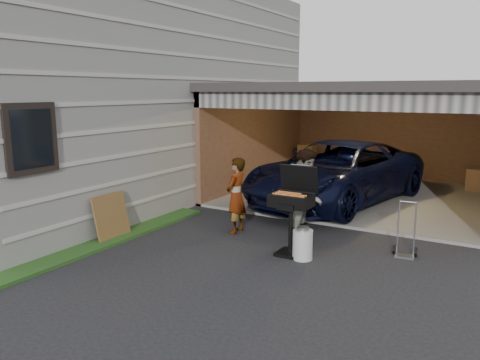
% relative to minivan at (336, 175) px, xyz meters
% --- Properties ---
extents(ground, '(80.00, 80.00, 0.00)m').
position_rel_minivan_xyz_m(ground, '(-0.35, -5.34, -0.74)').
color(ground, black).
rests_on(ground, ground).
extents(house, '(7.00, 11.00, 5.50)m').
position_rel_minivan_xyz_m(house, '(-6.35, -1.34, 2.01)').
color(house, '#474744').
rests_on(house, ground).
extents(groundcover_strip, '(0.50, 8.00, 0.06)m').
position_rel_minivan_xyz_m(groundcover_strip, '(-2.60, -6.34, -0.71)').
color(groundcover_strip, '#193814').
rests_on(groundcover_strip, ground).
extents(garage, '(6.80, 6.30, 2.90)m').
position_rel_minivan_xyz_m(garage, '(0.41, 1.45, 1.13)').
color(garage, '#605E59').
rests_on(garage, ground).
extents(minivan, '(3.46, 5.68, 1.47)m').
position_rel_minivan_xyz_m(minivan, '(0.00, 0.00, 0.00)').
color(minivan, black).
rests_on(minivan, ground).
extents(woman, '(0.39, 0.56, 1.47)m').
position_rel_minivan_xyz_m(woman, '(-0.92, -3.17, 0.00)').
color(woman, '#CAE3FF').
rests_on(woman, ground).
extents(man, '(0.69, 0.86, 1.70)m').
position_rel_minivan_xyz_m(man, '(0.45, -2.94, 0.12)').
color(man, '#3D2018').
rests_on(man, ground).
extents(bbq_grill, '(0.67, 0.59, 1.49)m').
position_rel_minivan_xyz_m(bbq_grill, '(0.53, -3.77, 0.15)').
color(bbq_grill, black).
rests_on(bbq_grill, ground).
extents(propane_tank, '(0.39, 0.39, 0.50)m').
position_rel_minivan_xyz_m(propane_tank, '(0.78, -3.88, -0.49)').
color(propane_tank, silver).
rests_on(propane_tank, ground).
extents(plywood_panel, '(0.21, 0.77, 0.85)m').
position_rel_minivan_xyz_m(plywood_panel, '(-2.69, -4.71, -0.31)').
color(plywood_panel, brown).
rests_on(plywood_panel, ground).
extents(hand_truck, '(0.40, 0.32, 0.95)m').
position_rel_minivan_xyz_m(hand_truck, '(2.21, -2.88, -0.55)').
color(hand_truck, gray).
rests_on(hand_truck, ground).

